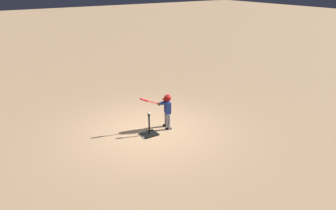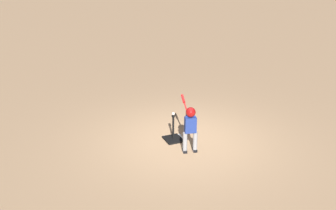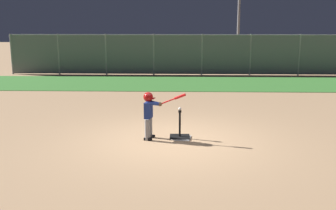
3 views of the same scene
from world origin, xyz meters
name	(u,v)px [view 3 (image 3 of 3)]	position (x,y,z in m)	size (l,w,h in m)	color
ground_plane	(173,141)	(0.00, 0.00, 0.00)	(90.00, 90.00, 0.00)	tan
grass_outfield_strip	(177,83)	(0.00, 8.71, 0.01)	(56.00, 4.29, 0.02)	#3D7F33
backstop_fence	(178,54)	(0.00, 11.68, 1.10)	(17.54, 0.08, 2.10)	#9E9EA3
home_plate	(181,138)	(0.18, 0.22, 0.01)	(0.44, 0.44, 0.02)	white
batting_tee	(180,135)	(0.15, 0.26, 0.08)	(0.47, 0.42, 0.67)	black
batter_child	(150,110)	(-0.55, 0.15, 0.71)	(0.99, 0.40, 1.14)	gray
baseball	(180,109)	(0.15, 0.26, 0.71)	(0.07, 0.07, 0.07)	white
bleachers_center	(66,61)	(-6.57, 14.02, 0.50)	(3.48, 1.94, 1.03)	#93969E
bleachers_far_right	(186,58)	(0.44, 13.76, 0.68)	(3.11, 2.43, 1.39)	#93969E
bleachers_far_left	(311,63)	(7.37, 13.30, 0.48)	(3.34, 1.73, 0.98)	#93969E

